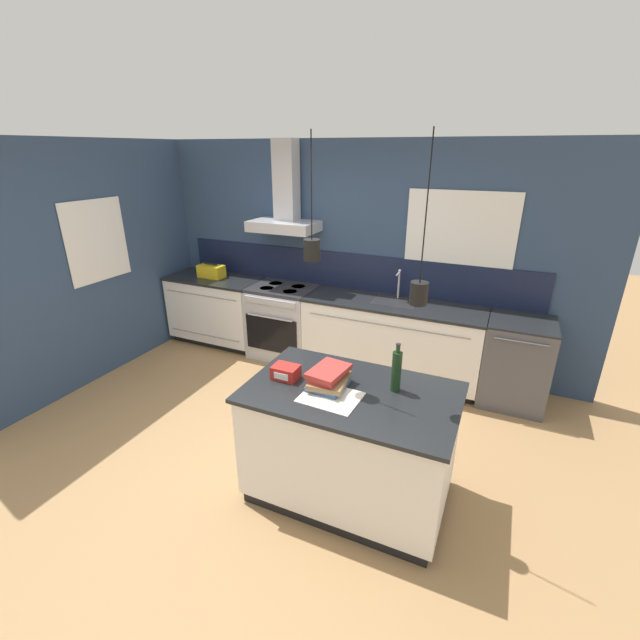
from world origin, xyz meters
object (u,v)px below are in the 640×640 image
Objects in this scene: dishwasher at (516,362)px; book_stack at (328,378)px; bottle_on_island at (396,371)px; red_supply_box at (286,372)px; oven_range at (284,322)px; yellow_toolbox at (211,271)px.

dishwasher is 2.37m from book_stack.
red_supply_box is (-0.78, -0.17, -0.11)m from bottle_on_island.
yellow_toolbox is at bearing 179.77° from oven_range.
oven_range is 2.47m from book_stack.
oven_range is at bearing 119.59° from red_supply_box.
red_supply_box is 0.56× the size of yellow_toolbox.
oven_range is at bearing 126.70° from book_stack.
bottle_on_island is 1.89× the size of red_supply_box.
yellow_toolbox is (-3.77, 0.00, 0.54)m from dishwasher.
oven_range is 4.77× the size of red_supply_box.
book_stack is 1.01× the size of yellow_toolbox.
bottle_on_island is 1.05× the size of book_stack.
red_supply_box is 2.92m from yellow_toolbox.
book_stack is (-1.26, -1.94, 0.52)m from dishwasher.
red_supply_box is at bearing -41.97° from yellow_toolbox.
book_stack is (-0.45, -0.15, -0.09)m from bottle_on_island.
oven_range and dishwasher have the same top height.
yellow_toolbox reaches higher than oven_range.
oven_range is 2.30m from red_supply_box.
dishwasher is 2.68× the size of yellow_toolbox.
book_stack is 0.34m from red_supply_box.
yellow_toolbox is at bearing 142.26° from book_stack.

